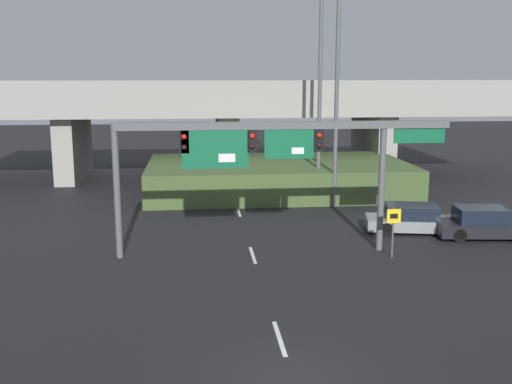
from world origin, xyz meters
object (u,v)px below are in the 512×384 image
Objects in this scene: highway_light_pole_near at (337,75)px; parked_sedan_mid_right at (482,224)px; signal_gantry at (270,148)px; speed_limit_sign at (393,225)px; parked_sedan_near_right at (414,219)px; highway_light_pole_far at (321,53)px.

highway_light_pole_near is 11.47m from parked_sedan_mid_right.
speed_limit_sign is (5.08, -1.20, -3.17)m from signal_gantry.
parked_sedan_near_right is at bearing 58.92° from speed_limit_sign.
highway_light_pole_far is 11.89m from parked_sedan_near_right.
speed_limit_sign is 4.78m from parked_sedan_near_right.
speed_limit_sign is at bearing -146.27° from parked_sedan_mid_right.
signal_gantry is 10.54m from highway_light_pole_near.
signal_gantry is at bearing -147.81° from parked_sedan_near_right.
highway_light_pole_far is (-0.56, 1.99, 1.27)m from highway_light_pole_near.
parked_sedan_mid_right is (5.28, 2.67, -0.74)m from speed_limit_sign.
parked_sedan_mid_right is at bearing 8.09° from signal_gantry.
highway_light_pole_near reaches higher than speed_limit_sign.
speed_limit_sign is 0.43× the size of parked_sedan_near_right.
speed_limit_sign is 11.77m from highway_light_pole_near.
speed_limit_sign is 5.96m from parked_sedan_mid_right.
signal_gantry is at bearing -165.02° from parked_sedan_mid_right.
highway_light_pole_far is at bearing 105.59° from highway_light_pole_near.
parked_sedan_near_right is at bearing -66.53° from highway_light_pole_near.
signal_gantry is 12.42m from highway_light_pole_far.
highway_light_pole_far reaches higher than signal_gantry.
parked_sedan_mid_right is (10.35, 1.47, -3.91)m from signal_gantry.
highway_light_pole_far is at bearing 123.08° from parked_sedan_near_right.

